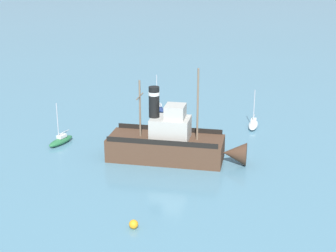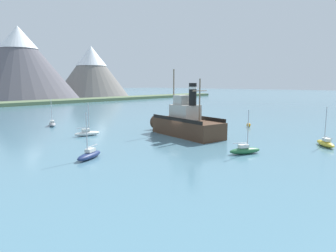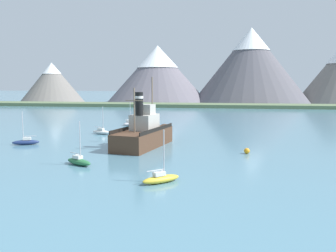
# 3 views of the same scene
# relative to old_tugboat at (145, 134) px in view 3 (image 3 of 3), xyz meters

# --- Properties ---
(ground_plane) EXTENTS (600.00, 600.00, 0.00)m
(ground_plane) POSITION_rel_old_tugboat_xyz_m (-1.62, -0.44, -1.83)
(ground_plane) COLOR teal
(mountain_ridge) EXTENTS (166.15, 53.56, 32.78)m
(mountain_ridge) POSITION_rel_old_tugboat_xyz_m (16.69, 113.32, 12.89)
(mountain_ridge) COLOR slate
(mountain_ridge) RESTS_ON ground
(shoreline_strip) EXTENTS (240.00, 12.00, 1.20)m
(shoreline_strip) POSITION_rel_old_tugboat_xyz_m (-1.62, 81.36, -1.23)
(shoreline_strip) COLOR #5B704C
(shoreline_strip) RESTS_ON ground
(old_tugboat) EXTENTS (6.89, 14.79, 9.90)m
(old_tugboat) POSITION_rel_old_tugboat_xyz_m (0.00, 0.00, 0.00)
(old_tugboat) COLOR #4C3323
(old_tugboat) RESTS_ON ground
(sailboat_navy) EXTENTS (3.94, 2.43, 4.90)m
(sailboat_navy) POSITION_rel_old_tugboat_xyz_m (-17.61, -1.39, -1.40)
(sailboat_navy) COLOR navy
(sailboat_navy) RESTS_ON ground
(sailboat_grey) EXTENTS (2.53, 3.92, 4.90)m
(sailboat_grey) POSITION_rel_old_tugboat_xyz_m (-8.53, 23.91, -1.40)
(sailboat_grey) COLOR gray
(sailboat_grey) RESTS_ON ground
(sailboat_yellow) EXTENTS (3.61, 3.30, 4.90)m
(sailboat_yellow) POSITION_rel_old_tugboat_xyz_m (5.38, -18.09, -1.40)
(sailboat_yellow) COLOR gold
(sailboat_yellow) RESTS_ON ground
(sailboat_white) EXTENTS (3.96, 2.07, 4.90)m
(sailboat_white) POSITION_rel_old_tugboat_xyz_m (-10.07, 10.46, -1.40)
(sailboat_white) COLOR white
(sailboat_white) RESTS_ON ground
(sailboat_green) EXTENTS (3.84, 2.86, 4.90)m
(sailboat_green) POSITION_rel_old_tugboat_xyz_m (-4.85, -12.43, -1.40)
(sailboat_green) COLOR #286B3D
(sailboat_green) RESTS_ON ground
(mooring_buoy) EXTENTS (0.74, 0.74, 0.74)m
(mooring_buoy) POSITION_rel_old_tugboat_xyz_m (14.10, -3.39, -1.46)
(mooring_buoy) COLOR orange
(mooring_buoy) RESTS_ON ground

